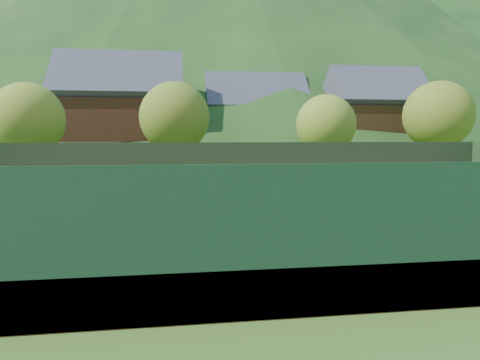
{
  "coord_description": "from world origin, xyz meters",
  "views": [
    {
      "loc": [
        -3.75,
        -19.74,
        3.55
      ],
      "look_at": [
        -0.88,
        0.0,
        1.45
      ],
      "focal_mm": 32.0,
      "sensor_mm": 36.0,
      "label": 1
    }
  ],
  "objects": [
    {
      "name": "tree_b",
      "position": [
        -4.0,
        20.0,
        5.19
      ],
      "size": [
        6.4,
        6.4,
        8.4
      ],
      "color": "#43291A",
      "rests_on": "ground"
    },
    {
      "name": "tennis_ball_3",
      "position": [
        -6.15,
        -6.47,
        0.05
      ],
      "size": [
        0.07,
        0.07,
        0.07
      ],
      "primitive_type": "sphere",
      "color": "#C6E325",
      "rests_on": "clay_court"
    },
    {
      "name": "chalet_right",
      "position": [
        20.0,
        30.0,
        5.26
      ],
      "size": [
        11.5,
        8.82,
        11.91
      ],
      "color": "beige",
      "rests_on": "ground"
    },
    {
      "name": "tennis_ball_5",
      "position": [
        6.23,
        -2.9,
        0.05
      ],
      "size": [
        0.07,
        0.07,
        0.07
      ],
      "primitive_type": "sphere",
      "color": "#C6E325",
      "rests_on": "clay_court"
    },
    {
      "name": "mountain_far",
      "position": [
        10.0,
        160.0,
        55.0
      ],
      "size": [
        280.0,
        280.0,
        110.0
      ],
      "primitive_type": "cone",
      "color": "#173412",
      "rests_on": "ground"
    },
    {
      "name": "tennis_ball_13",
      "position": [
        4.59,
        -1.45,
        0.05
      ],
      "size": [
        0.07,
        0.07,
        0.07
      ],
      "primitive_type": "sphere",
      "color": "#C6E325",
      "rests_on": "clay_court"
    },
    {
      "name": "tennis_ball_0",
      "position": [
        -0.34,
        -7.13,
        0.05
      ],
      "size": [
        0.07,
        0.07,
        0.07
      ],
      "primitive_type": "sphere",
      "color": "#C6E325",
      "rests_on": "clay_court"
    },
    {
      "name": "student_a",
      "position": [
        3.35,
        1.14,
        0.72
      ],
      "size": [
        0.7,
        0.56,
        1.41
      ],
      "primitive_type": "imported",
      "rotation": [
        0.0,
        0.0,
        3.18
      ],
      "color": "orange",
      "rests_on": "clay_court"
    },
    {
      "name": "perimeter_fence",
      "position": [
        0.0,
        0.0,
        1.27
      ],
      "size": [
        40.4,
        24.24,
        3.0
      ],
      "color": "black",
      "rests_on": "clay_court"
    },
    {
      "name": "tennis_ball_19",
      "position": [
        -5.27,
        -5.18,
        0.05
      ],
      "size": [
        0.07,
        0.07,
        0.07
      ],
      "primitive_type": "sphere",
      "color": "#C6E325",
      "rests_on": "clay_court"
    },
    {
      "name": "chalet_mid",
      "position": [
        6.0,
        34.0,
        4.99
      ],
      "size": [
        12.65,
        8.82,
        11.45
      ],
      "color": "beige",
      "rests_on": "ground"
    },
    {
      "name": "tennis_ball_10",
      "position": [
        -4.52,
        -4.6,
        0.05
      ],
      "size": [
        0.07,
        0.07,
        0.07
      ],
      "primitive_type": "sphere",
      "color": "#C6E325",
      "rests_on": "clay_court"
    },
    {
      "name": "tennis_ball_8",
      "position": [
        -6.29,
        -1.71,
        0.05
      ],
      "size": [
        0.07,
        0.07,
        0.07
      ],
      "primitive_type": "sphere",
      "color": "#C6E325",
      "rests_on": "clay_court"
    },
    {
      "name": "tennis_ball_6",
      "position": [
        -4.43,
        -9.33,
        0.05
      ],
      "size": [
        0.07,
        0.07,
        0.07
      ],
      "primitive_type": "sphere",
      "color": "#C6E325",
      "rests_on": "clay_court"
    },
    {
      "name": "tennis_ball_18",
      "position": [
        3.96,
        -2.31,
        0.05
      ],
      "size": [
        0.07,
        0.07,
        0.07
      ],
      "primitive_type": "sphere",
      "color": "#C6E325",
      "rests_on": "clay_court"
    },
    {
      "name": "tennis_ball_1",
      "position": [
        1.4,
        -6.49,
        0.05
      ],
      "size": [
        0.07,
        0.07,
        0.07
      ],
      "primitive_type": "sphere",
      "color": "#C6E325",
      "rests_on": "clay_court"
    },
    {
      "name": "student_c",
      "position": [
        6.73,
        3.27,
        0.76
      ],
      "size": [
        0.73,
        0.48,
        1.48
      ],
      "primitive_type": "imported",
      "rotation": [
        0.0,
        0.0,
        3.16
      ],
      "color": "orange",
      "rests_on": "clay_court"
    },
    {
      "name": "tree_c",
      "position": [
        10.0,
        19.0,
        4.54
      ],
      "size": [
        5.6,
        5.6,
        7.35
      ],
      "color": "#402819",
      "rests_on": "ground"
    },
    {
      "name": "clay_court",
      "position": [
        0.0,
        0.0,
        0.01
      ],
      "size": [
        40.0,
        24.0,
        0.02
      ],
      "primitive_type": "cube",
      "color": "#C4411F",
      "rests_on": "ground"
    },
    {
      "name": "student_b",
      "position": [
        3.94,
        2.09,
        0.81
      ],
      "size": [
        0.93,
        0.4,
        1.58
      ],
      "primitive_type": "imported",
      "rotation": [
        0.0,
        0.0,
        3.16
      ],
      "color": "orange",
      "rests_on": "clay_court"
    },
    {
      "name": "tennis_ball_16",
      "position": [
        -8.18,
        -8.47,
        0.05
      ],
      "size": [
        0.07,
        0.07,
        0.07
      ],
      "primitive_type": "sphere",
      "color": "#C6E325",
      "rests_on": "clay_court"
    },
    {
      "name": "tree_a",
      "position": [
        -16.0,
        18.0,
        4.87
      ],
      "size": [
        6.0,
        6.0,
        7.88
      ],
      "color": "#42291A",
      "rests_on": "ground"
    },
    {
      "name": "tennis_ball_9",
      "position": [
        -4.03,
        -9.48,
        0.05
      ],
      "size": [
        0.07,
        0.07,
        0.07
      ],
      "primitive_type": "sphere",
      "color": "#C6E325",
      "rests_on": "clay_court"
    },
    {
      "name": "coach",
      "position": [
        -3.48,
        -2.65,
        0.88
      ],
      "size": [
        0.69,
        0.52,
        1.73
      ],
      "primitive_type": "imported",
      "rotation": [
        0.0,
        0.0,
        -0.18
      ],
      "color": "#1826A1",
      "rests_on": "clay_court"
    },
    {
      "name": "tennis_ball_4",
      "position": [
        2.29,
        -6.5,
        0.05
      ],
      "size": [
        0.07,
        0.07,
        0.07
      ],
      "primitive_type": "sphere",
      "color": "#C6E325",
      "rests_on": "clay_court"
    },
    {
      "name": "tennis_ball_2",
      "position": [
        2.12,
        -8.32,
        0.05
      ],
      "size": [
        0.07,
        0.07,
        0.07
      ],
      "primitive_type": "sphere",
      "color": "#C6E325",
      "rests_on": "clay_court"
    },
    {
      "name": "tennis_ball_17",
      "position": [
        -7.5,
        -9.42,
        0.05
      ],
      "size": [
        0.07,
        0.07,
        0.07
      ],
      "primitive_type": "sphere",
      "color": "#C6E325",
      "rests_on": "clay_court"
    },
    {
      "name": "tennis_ball_12",
      "position": [
        -0.52,
        -2.93,
        0.05
      ],
      "size": [
        0.07,
        0.07,
        0.07
      ],
      "primitive_type": "sphere",
      "color": "#C6E325",
      "rests_on": "clay_court"
    },
    {
      "name": "mountain_far_right",
      "position": [
        90.0,
        150.0,
        47.5
      ],
      "size": [
        260.0,
        260.0,
        95.0
      ],
      "primitive_type": "cone",
      "color": "black",
      "rests_on": "ground"
    },
    {
      "name": "student_d",
      "position": [
        7.09,
        3.29,
        0.72
      ],
      "size": [
        1.01,
        0.74,
        1.39
      ],
      "primitive_type": "imported",
      "rotation": [
        0.0,
        0.0,
        3.42
      ],
      "color": "orange",
      "rests_on": "clay_court"
    },
    {
      "name": "tennis_ball_11",
      "position": [
        -2.76,
        -3.72,
        0.05
      ],
      "size": [
        0.07,
        0.07,
        0.07
      ],
      "primitive_type": "sphere",
      "color": "#C6E325",
      "rests_on": "clay_court"
    },
    {
      "name": "ball_hopper",
      "position": [
        -6.81,
        -4.06,
        0.77
      ],
      "size": [
        0.57,
        0.57,
        1.0
      ],
      "color": "black",
      "rests_on": "clay_court"
    },
    {
      "name": "chalet_left",
      "position": [
        -10.0,
        30.0,
        5.65
      ],
      "size": [
        13.8,
        9.93,
        12.92
      ],
      "color": "beige",
      "rests_on": "ground"
    },
    {
      "name": "tennis_ball_7",
      "position": [
        -3.94,
        -7.4,
        0.05
      ],
      "size": [
        0.07,
        0.07,
        0.07
      ],
      "primitive_type": "sphere",
      "color": "#C6E325",
      "rests_on": "clay_court"
    },
    {
      "name": "ground",
      "position": [
        0.0,
        0.0,
        0.0
      ],
      "size": [
        400.0,
        400.0,
        0.0
      ],
      "primitive_type": "plane",
      "color": "#305019",
      "rests_on": "ground"
    },
    {
      "name": "tennis_ball_20",
      "position": [
        0.76,
        -7.16,
        0.05
      ],
      "size": [
        0.07,
        0.07,
        0.07
      ],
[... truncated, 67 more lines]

